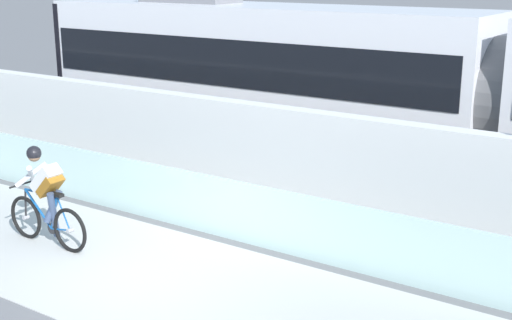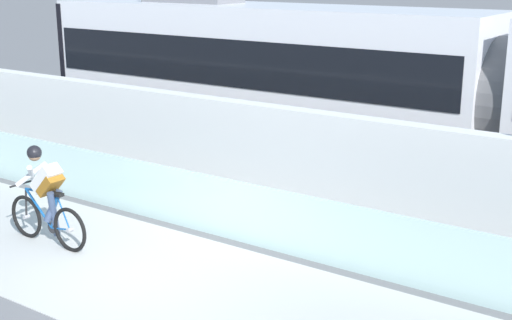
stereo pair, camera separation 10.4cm
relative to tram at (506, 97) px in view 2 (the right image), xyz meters
name	(u,v)px [view 2 (the right image)]	position (x,y,z in m)	size (l,w,h in m)	color
ground_plane	(144,275)	(-3.05, -6.85, -1.89)	(200.00, 200.00, 0.00)	slate
bike_path_deck	(144,275)	(-3.05, -6.85, -1.89)	(32.00, 3.20, 0.01)	beige
glass_parapet	(221,207)	(-3.05, -5.00, -1.39)	(32.00, 0.05, 1.01)	silver
concrete_barrier_wall	(281,158)	(-3.05, -3.20, -0.95)	(32.00, 0.36, 1.88)	silver
tram_rail_near	(343,175)	(-3.05, -0.72, -1.89)	(32.00, 0.08, 0.01)	#595654
tram_rail_far	(373,160)	(-3.05, 0.72, -1.89)	(32.00, 0.08, 0.01)	#595654
tram	(506,97)	(0.00, 0.00, 0.00)	(22.56, 2.54, 3.81)	silver
cyclist_on_bike	(46,198)	(-5.11, -6.85, -1.11)	(1.77, 0.58, 1.61)	black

